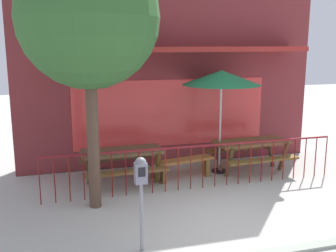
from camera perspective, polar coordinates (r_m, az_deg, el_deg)
ground at (r=7.15m, az=9.90°, el=-14.34°), size 40.00×40.00×0.00m
pub_storefront at (r=10.37m, az=0.22°, el=10.80°), size 7.72×1.41×5.92m
patio_fence_front at (r=8.69m, az=4.13°, el=-4.71°), size 6.51×0.04×0.97m
picnic_table_left at (r=9.05m, az=-6.50°, el=-4.40°), size 1.83×1.40×0.79m
picnic_table_right at (r=10.04m, az=11.70°, el=-2.95°), size 1.87×1.45×0.79m
patio_umbrella at (r=9.56m, az=7.57°, el=6.71°), size 1.84×1.84×2.48m
patio_bench at (r=9.37m, az=2.43°, el=-5.42°), size 1.43×0.56×0.48m
parking_meter_far at (r=5.99m, az=-3.85°, el=-7.56°), size 0.18×0.17×1.48m
street_tree at (r=7.47m, az=-11.20°, el=14.67°), size 2.54×2.54×4.82m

